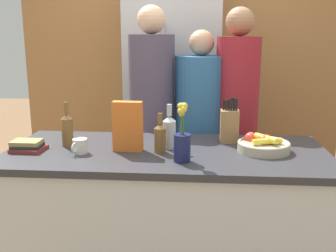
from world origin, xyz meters
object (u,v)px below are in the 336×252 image
at_px(cereal_box, 128,126).
at_px(person_in_red_tee, 236,113).
at_px(fruit_bowl, 263,145).
at_px(coffee_mug, 80,146).
at_px(person_at_sink, 152,111).
at_px(refrigerator, 173,96).
at_px(flower_vase, 182,141).
at_px(book_stack, 28,146).
at_px(bottle_vinegar, 160,137).
at_px(person_in_blue, 200,125).
at_px(bottle_wine, 169,131).
at_px(bottle_oil, 67,129).
at_px(knife_block, 229,125).

height_order(cereal_box, person_in_red_tee, person_in_red_tee).
relative_size(fruit_bowl, coffee_mug, 2.61).
bearing_deg(person_at_sink, refrigerator, 57.33).
bearing_deg(flower_vase, person_at_sink, 106.62).
distance_m(fruit_bowl, book_stack, 1.35).
bearing_deg(book_stack, cereal_box, 4.66).
bearing_deg(bottle_vinegar, cereal_box, 174.06).
bearing_deg(flower_vase, person_in_blue, 83.98).
bearing_deg(cereal_box, person_in_red_tee, 46.07).
distance_m(flower_vase, person_in_red_tee, 0.94).
bearing_deg(bottle_wine, bottle_oil, -179.81).
distance_m(cereal_box, bottle_vinegar, 0.19).
bearing_deg(coffee_mug, bottle_vinegar, 6.46).
distance_m(knife_block, coffee_mug, 0.91).
relative_size(fruit_bowl, person_in_blue, 0.19).
relative_size(flower_vase, book_stack, 1.67).
bearing_deg(fruit_bowl, bottle_oil, 179.01).
relative_size(flower_vase, bottle_wine, 1.20).
bearing_deg(knife_block, cereal_box, -158.50).
height_order(knife_block, flower_vase, flower_vase).
bearing_deg(book_stack, bottle_wine, 8.41).
bearing_deg(fruit_bowl, knife_block, 134.87).
distance_m(coffee_mug, bottle_wine, 0.52).
relative_size(book_stack, person_at_sink, 0.11).
relative_size(cereal_box, book_stack, 1.52).
relative_size(coffee_mug, bottle_oil, 0.43).
xyz_separation_m(fruit_bowl, book_stack, (-1.35, -0.10, -0.01)).
bearing_deg(bottle_oil, person_in_blue, 40.09).
bearing_deg(bottle_oil, refrigerator, 66.66).
height_order(fruit_bowl, coffee_mug, fruit_bowl).
bearing_deg(flower_vase, person_in_red_tee, 67.64).
bearing_deg(refrigerator, bottle_oil, -113.34).
xyz_separation_m(refrigerator, coffee_mug, (-0.43, -1.41, -0.06)).
relative_size(coffee_mug, bottle_wine, 0.43).
distance_m(cereal_box, person_at_sink, 0.71).
distance_m(flower_vase, book_stack, 0.91).
relative_size(fruit_bowl, bottle_wine, 1.13).
relative_size(knife_block, book_stack, 1.50).
xyz_separation_m(knife_block, bottle_oil, (-0.97, -0.16, -0.00)).
distance_m(flower_vase, bottle_wine, 0.26).
bearing_deg(bottle_wine, knife_block, 24.06).
xyz_separation_m(person_in_blue, person_in_red_tee, (0.26, -0.03, 0.11)).
bearing_deg(person_at_sink, flower_vase, -95.69).
bearing_deg(person_at_sink, cereal_box, -116.77).
relative_size(bottle_wine, person_at_sink, 0.15).
bearing_deg(refrigerator, bottle_wine, -87.30).
bearing_deg(bottle_wine, person_at_sink, 105.54).
xyz_separation_m(knife_block, person_in_red_tee, (0.09, 0.47, -0.01)).
relative_size(bottle_wine, person_in_red_tee, 0.15).
height_order(bottle_oil, person_at_sink, person_at_sink).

